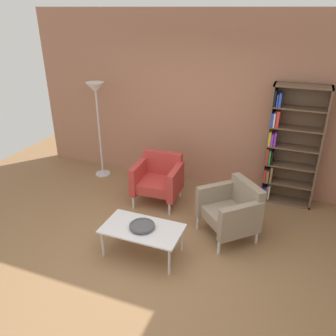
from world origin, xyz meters
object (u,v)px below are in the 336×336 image
Objects in this scene: bookshelf_tall at (288,147)px; floor_lamp_torchiere at (96,99)px; decorative_bowl at (142,226)px; armchair_by_bookshelf at (159,178)px; armchair_spare_guest at (232,209)px; coffee_table_low at (142,230)px.

floor_lamp_torchiere is at bearing -175.54° from bookshelf_tall.
armchair_by_bookshelf is at bearing 104.05° from decorative_bowl.
bookshelf_tall reaches higher than armchair_by_bookshelf.
bookshelf_tall is 2.08m from armchair_by_bookshelf.
bookshelf_tall reaches higher than armchair_spare_guest.
bookshelf_tall is 2.64m from coffee_table_low.
decorative_bowl is at bearing -93.39° from armchair_spare_guest.
coffee_table_low is at bearing -78.95° from armchair_by_bookshelf.
decorative_bowl is 0.34× the size of armchair_spare_guest.
armchair_spare_guest is 1.38m from armchair_by_bookshelf.
coffee_table_low is 1.36m from armchair_by_bookshelf.
armchair_by_bookshelf is 0.45× the size of floor_lamp_torchiere.
armchair_spare_guest is 0.55× the size of floor_lamp_torchiere.
bookshelf_tall is 1.90× the size of coffee_table_low.
floor_lamp_torchiere reaches higher than decorative_bowl.
decorative_bowl is 0.18× the size of floor_lamp_torchiere.
armchair_spare_guest is at bearing 40.23° from coffee_table_low.
armchair_by_bookshelf is at bearing -154.84° from armchair_spare_guest.
armchair_by_bookshelf is at bearing -157.73° from bookshelf_tall.
bookshelf_tall reaches higher than floor_lamp_torchiere.
armchair_spare_guest is at bearing -20.83° from floor_lamp_torchiere.
armchair_spare_guest is at bearing -24.22° from armchair_by_bookshelf.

